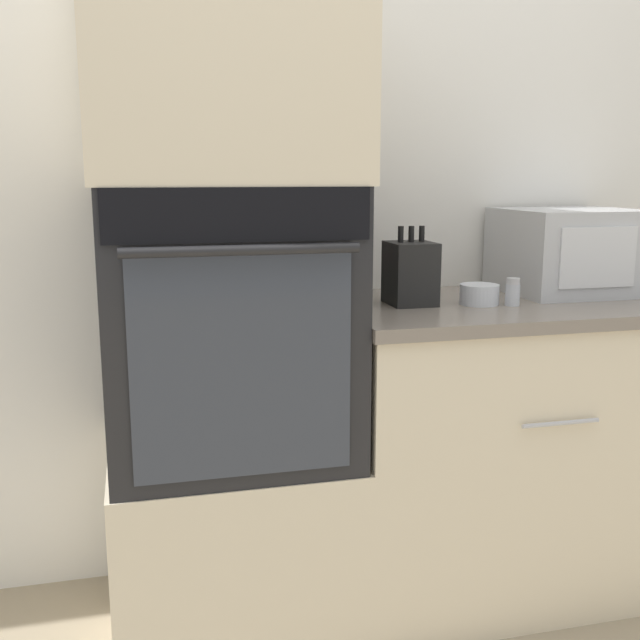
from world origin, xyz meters
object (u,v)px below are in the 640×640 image
Objects in this scene: wall_oven at (226,321)px; microwave at (569,251)px; bowl at (479,294)px; condiment_jar_mid at (513,292)px; knife_block at (410,273)px; condiment_jar_near at (350,278)px.

wall_oven is 1.10m from microwave.
bowl is 0.09m from condiment_jar_mid.
wall_oven reaches higher than microwave.
condiment_jar_mid is at bearing -18.70° from knife_block.
microwave is 3.39× the size of condiment_jar_near.
condiment_jar_near is at bearing 127.20° from knife_block.
microwave is (1.08, 0.11, 0.15)m from wall_oven.
knife_block is (0.52, 0.01, 0.11)m from wall_oven.
wall_oven is at bearing -155.15° from condiment_jar_near.
bowl is 0.39m from condiment_jar_near.
knife_block is 1.99× the size of bowl.
condiment_jar_near reaches higher than condiment_jar_mid.
knife_block reaches higher than bowl.
wall_oven is 9.17× the size of condiment_jar_mid.
knife_block reaches higher than condiment_jar_near.
knife_block is at bearing 1.55° from wall_oven.
microwave is at bearing -6.36° from condiment_jar_near.
bowl is 1.43× the size of condiment_jar_mid.
wall_oven is 1.81× the size of microwave.
microwave reaches higher than knife_block.
wall_oven is 0.44m from condiment_jar_near.
wall_oven reaches higher than condiment_jar_near.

